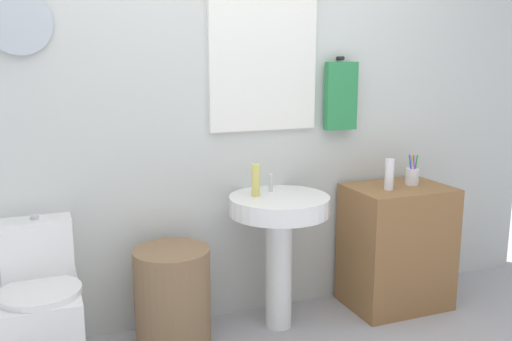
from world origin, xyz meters
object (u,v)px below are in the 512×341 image
Objects in this scene: soap_bottle at (256,180)px; toothbrush_cup at (412,176)px; toilet at (42,313)px; laundry_hamper at (173,298)px; lotion_bottle at (389,174)px; pedestal_sink at (279,227)px; wooden_cabinet at (396,246)px.

toothbrush_cup is (1.01, -0.03, -0.05)m from soap_bottle.
toilet is at bearing 179.72° from toothbrush_cup.
laundry_hamper is at bearing -2.69° from toilet.
lotion_bottle is (1.94, -0.07, 0.56)m from toilet.
toothbrush_cup is at bearing -1.71° from soap_bottle.
toothbrush_cup is at bearing 1.27° from pedestal_sink.
soap_bottle is 0.96× the size of toothbrush_cup.
laundry_hamper is at bearing 180.00° from wooden_cabinet.
laundry_hamper is (0.64, -0.03, -0.02)m from toilet.
wooden_cabinet is 0.44m from toothbrush_cup.
soap_bottle is 0.81m from lotion_bottle.
lotion_bottle is (0.80, -0.09, -0.01)m from soap_bottle.
pedestal_sink reaches higher than toilet.
lotion_bottle reaches higher than toilet.
laundry_hamper is 2.91× the size of toothbrush_cup.
toilet is 1.38× the size of laundry_hamper.
toilet is 1.29m from pedestal_sink.
soap_bottle reaches higher than toilet.
wooden_cabinet is at bearing 20.95° from lotion_bottle.
lotion_bottle reaches higher than pedestal_sink.
toothbrush_cup is (0.21, 0.06, -0.04)m from lotion_bottle.
soap_bottle is (-0.91, 0.05, 0.48)m from wooden_cabinet.
soap_bottle is at bearing 1.00° from toilet.
lotion_bottle is (-0.10, -0.04, 0.47)m from wooden_cabinet.
pedestal_sink is 4.14× the size of toothbrush_cup.
wooden_cabinet is 0.48m from lotion_bottle.
lotion_bottle reaches higher than wooden_cabinet.
toothbrush_cup reaches higher than pedestal_sink.
toothbrush_cup is (2.14, -0.01, 0.52)m from toilet.
pedestal_sink is at bearing 176.64° from lotion_bottle.
wooden_cabinet is 4.25× the size of soap_bottle.
soap_bottle is at bearing 178.29° from toothbrush_cup.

